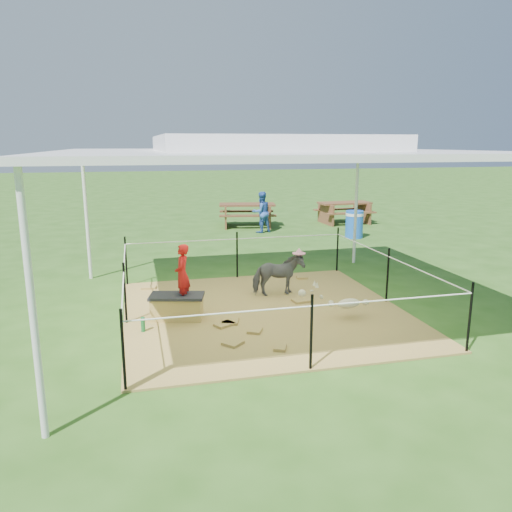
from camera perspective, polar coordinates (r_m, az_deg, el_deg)
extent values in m
plane|color=#2D5919|center=(8.45, 0.98, -6.51)|extent=(90.00, 90.00, 0.00)
cube|color=brown|center=(8.44, 0.98, -6.41)|extent=(4.60, 4.60, 0.03)
cylinder|color=silver|center=(10.85, -18.80, 4.20)|extent=(0.07, 0.07, 2.60)
cylinder|color=silver|center=(11.93, 11.35, 5.35)|extent=(0.07, 0.07, 2.60)
cylinder|color=silver|center=(5.03, -24.19, -5.62)|extent=(0.07, 0.07, 2.60)
cube|color=white|center=(7.98, 1.05, 11.70)|extent=(6.30, 6.30, 0.08)
cube|color=white|center=(7.97, 1.06, 12.77)|extent=(3.30, 3.30, 0.22)
cylinder|color=black|center=(10.22, -14.62, -0.60)|extent=(0.04, 0.04, 1.00)
cylinder|color=black|center=(10.42, -2.17, 0.07)|extent=(0.04, 0.04, 1.00)
cylinder|color=black|center=(11.08, 9.29, 0.68)|extent=(0.04, 0.04, 1.00)
cylinder|color=black|center=(8.04, -14.74, -4.20)|extent=(0.04, 0.04, 1.00)
cylinder|color=black|center=(9.12, 14.81, -2.21)|extent=(0.04, 0.04, 1.00)
cylinder|color=black|center=(5.92, -14.94, -10.43)|extent=(0.04, 0.04, 1.00)
cylinder|color=black|center=(6.26, 6.33, -8.75)|extent=(0.04, 0.04, 1.00)
cylinder|color=black|center=(7.31, 23.24, -6.54)|extent=(0.04, 0.04, 1.00)
cylinder|color=white|center=(10.35, -2.19, 1.96)|extent=(4.50, 0.02, 0.02)
cylinder|color=white|center=(6.14, 6.41, -5.71)|extent=(4.50, 0.02, 0.02)
cylinder|color=white|center=(9.04, 14.93, -0.06)|extent=(0.02, 4.50, 0.02)
cylinder|color=white|center=(7.95, -14.88, -1.79)|extent=(0.02, 4.50, 0.02)
cube|color=#B78742|center=(8.14, -9.00, -5.88)|extent=(0.87, 0.58, 0.35)
cube|color=black|center=(8.08, -9.05, -4.54)|extent=(0.93, 0.64, 0.04)
imported|color=red|center=(7.97, -8.45, -1.36)|extent=(0.31, 0.39, 0.96)
cylinder|color=#16662C|center=(7.72, -12.79, -7.63)|extent=(0.08, 0.08, 0.22)
imported|color=#46464B|center=(9.19, 2.54, -2.18)|extent=(0.94, 0.45, 0.78)
cylinder|color=pink|center=(9.09, 2.57, 0.54)|extent=(0.24, 0.24, 0.11)
cylinder|color=blue|center=(15.29, 11.17, 3.57)|extent=(0.62, 0.62, 0.82)
cube|color=brown|center=(17.09, -1.02, 4.70)|extent=(2.10, 1.68, 0.78)
cube|color=brown|center=(18.05, 10.04, 4.90)|extent=(1.88, 1.40, 0.76)
imported|color=#3059B4|center=(15.89, 0.61, 5.03)|extent=(0.75, 0.66, 1.30)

